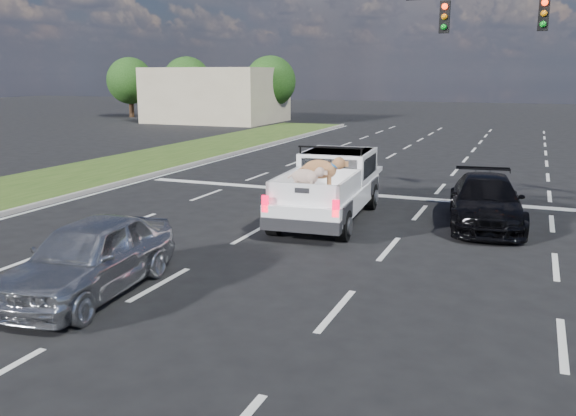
{
  "coord_description": "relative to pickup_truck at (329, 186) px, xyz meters",
  "views": [
    {
      "loc": [
        4.61,
        -9.26,
        3.91
      ],
      "look_at": [
        0.07,
        2.0,
        1.23
      ],
      "focal_mm": 38.0,
      "sensor_mm": 36.0,
      "label": 1
    }
  ],
  "objects": [
    {
      "name": "tree_far_a",
      "position": [
        -29.55,
        31.69,
        2.36
      ],
      "size": [
        4.2,
        4.2,
        5.4
      ],
      "color": "#332114",
      "rests_on": "ground"
    },
    {
      "name": "silver_sedan",
      "position": [
        -2.18,
        -7.18,
        -0.23
      ],
      "size": [
        2.02,
        4.22,
        1.39
      ],
      "primitive_type": "imported",
      "rotation": [
        0.0,
        0.0,
        0.09
      ],
      "color": "#B4B6BB",
      "rests_on": "ground"
    },
    {
      "name": "ground",
      "position": [
        0.45,
        -6.31,
        -0.93
      ],
      "size": [
        160.0,
        160.0,
        0.0
      ],
      "primitive_type": "plane",
      "color": "black",
      "rests_on": "ground"
    },
    {
      "name": "pickup_truck",
      "position": [
        0.0,
        0.0,
        0.0
      ],
      "size": [
        2.33,
        5.45,
        1.99
      ],
      "rotation": [
        0.0,
        0.0,
        0.07
      ],
      "color": "black",
      "rests_on": "ground"
    },
    {
      "name": "grass_median_left",
      "position": [
        -11.05,
        -0.31,
        -0.88
      ],
      "size": [
        5.0,
        60.0,
        0.1
      ],
      "primitive_type": "cube",
      "color": "#284816",
      "rests_on": "ground"
    },
    {
      "name": "tree_far_c",
      "position": [
        -15.55,
        31.69,
        2.36
      ],
      "size": [
        4.2,
        4.2,
        5.4
      ],
      "color": "#332114",
      "rests_on": "ground"
    },
    {
      "name": "road_markings",
      "position": [
        0.45,
        0.26,
        -0.92
      ],
      "size": [
        17.75,
        60.0,
        0.01
      ],
      "color": "silver",
      "rests_on": "ground"
    },
    {
      "name": "curb_left",
      "position": [
        -8.6,
        -0.31,
        -0.86
      ],
      "size": [
        0.15,
        60.0,
        0.14
      ],
      "primitive_type": "cube",
      "color": "gray",
      "rests_on": "ground"
    },
    {
      "name": "tree_far_b",
      "position": [
        -23.55,
        31.69,
        2.36
      ],
      "size": [
        4.2,
        4.2,
        5.4
      ],
      "color": "#332114",
      "rests_on": "ground"
    },
    {
      "name": "black_coupe",
      "position": [
        4.03,
        0.86,
        -0.29
      ],
      "size": [
        2.37,
        4.64,
        1.29
      ],
      "primitive_type": "imported",
      "rotation": [
        0.0,
        0.0,
        0.13
      ],
      "color": "black",
      "rests_on": "ground"
    },
    {
      "name": "building_left",
      "position": [
        -19.55,
        29.69,
        1.27
      ],
      "size": [
        10.0,
        8.0,
        4.4
      ],
      "primitive_type": "cube",
      "color": "#BEB191",
      "rests_on": "ground"
    }
  ]
}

